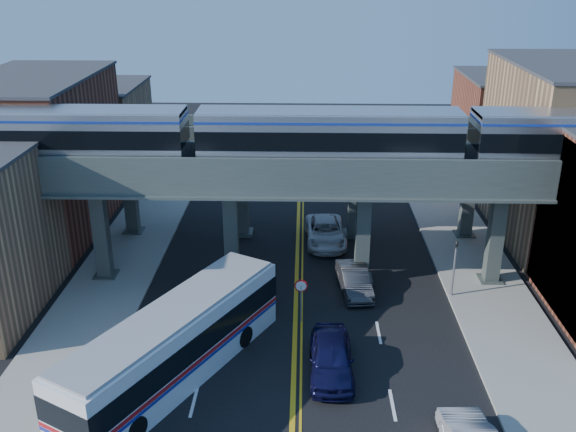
# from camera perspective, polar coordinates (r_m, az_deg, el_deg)

# --- Properties ---
(ground) EXTENTS (120.00, 120.00, 0.00)m
(ground) POSITION_cam_1_polar(r_m,az_deg,el_deg) (33.44, 0.57, -12.06)
(ground) COLOR black
(ground) RESTS_ON ground
(sidewalk_west) EXTENTS (5.00, 70.00, 0.16)m
(sidewalk_west) POSITION_cam_1_polar(r_m,az_deg,el_deg) (43.71, -14.48, -3.99)
(sidewalk_west) COLOR gray
(sidewalk_west) RESTS_ON ground
(sidewalk_east) EXTENTS (5.00, 70.00, 0.16)m
(sidewalk_east) POSITION_cam_1_polar(r_m,az_deg,el_deg) (43.50, 16.18, -4.31)
(sidewalk_east) COLOR gray
(sidewalk_east) RESTS_ON ground
(building_west_b) EXTENTS (8.00, 14.00, 11.00)m
(building_west_b) POSITION_cam_1_polar(r_m,az_deg,el_deg) (49.41, -21.13, 5.00)
(building_west_b) COLOR brown
(building_west_b) RESTS_ON ground
(building_west_c) EXTENTS (8.00, 10.00, 8.00)m
(building_west_c) POSITION_cam_1_polar(r_m,az_deg,el_deg) (61.54, -16.56, 7.28)
(building_west_c) COLOR #A57E55
(building_west_c) RESTS_ON ground
(building_east_b) EXTENTS (8.00, 14.00, 12.00)m
(building_east_b) POSITION_cam_1_polar(r_m,az_deg,el_deg) (48.97, 23.24, 5.15)
(building_east_b) COLOR #A57E55
(building_east_b) RESTS_ON ground
(building_east_c) EXTENTS (8.00, 10.00, 9.00)m
(building_east_c) POSITION_cam_1_polar(r_m,az_deg,el_deg) (61.18, 18.83, 7.41)
(building_east_c) COLOR brown
(building_east_c) RESTS_ON ground
(mural_panel) EXTENTS (0.10, 9.50, 9.50)m
(mural_panel) POSITION_cam_1_polar(r_m,az_deg,el_deg) (37.42, 23.61, -1.88)
(mural_panel) COLOR teal
(mural_panel) RESTS_ON ground
(elevated_viaduct_near) EXTENTS (52.00, 3.60, 7.40)m
(elevated_viaduct_near) POSITION_cam_1_polar(r_m,az_deg,el_deg) (37.74, 0.82, 3.06)
(elevated_viaduct_near) COLOR #3B4540
(elevated_viaduct_near) RESTS_ON ground
(elevated_viaduct_far) EXTENTS (52.00, 3.60, 7.40)m
(elevated_viaduct_far) POSITION_cam_1_polar(r_m,az_deg,el_deg) (44.42, 0.94, 6.00)
(elevated_viaduct_far) COLOR #3B4540
(elevated_viaduct_far) RESTS_ON ground
(transit_train) EXTENTS (46.35, 2.90, 3.38)m
(transit_train) POSITION_cam_1_polar(r_m,az_deg,el_deg) (36.96, 3.64, 7.08)
(transit_train) COLOR black
(transit_train) RESTS_ON elevated_viaduct_near
(stop_sign) EXTENTS (0.76, 0.09, 2.63)m
(stop_sign) POSITION_cam_1_polar(r_m,az_deg,el_deg) (35.08, 1.16, -6.93)
(stop_sign) COLOR slate
(stop_sign) RESTS_ON ground
(traffic_signal) EXTENTS (0.15, 0.18, 4.10)m
(traffic_signal) POSITION_cam_1_polar(r_m,az_deg,el_deg) (38.51, 14.60, -4.01)
(traffic_signal) COLOR slate
(traffic_signal) RESTS_ON ground
(transit_bus) EXTENTS (9.10, 13.25, 3.47)m
(transit_bus) POSITION_cam_1_polar(r_m,az_deg,el_deg) (31.30, -10.01, -11.17)
(transit_bus) COLOR white
(transit_bus) RESTS_ON ground
(car_lane_a) EXTENTS (2.10, 5.20, 1.77)m
(car_lane_a) POSITION_cam_1_polar(r_m,az_deg,el_deg) (31.62, 3.87, -12.42)
(car_lane_a) COLOR black
(car_lane_a) RESTS_ON ground
(car_lane_b) EXTENTS (2.14, 4.74, 1.51)m
(car_lane_b) POSITION_cam_1_polar(r_m,az_deg,el_deg) (38.83, 5.92, -5.69)
(car_lane_b) COLOR #2B2C2E
(car_lane_b) RESTS_ON ground
(car_lane_c) EXTENTS (2.91, 5.87, 1.60)m
(car_lane_c) POSITION_cam_1_polar(r_m,az_deg,el_deg) (45.12, 3.35, -1.43)
(car_lane_c) COLOR silver
(car_lane_c) RESTS_ON ground
(car_lane_d) EXTENTS (2.72, 6.15, 1.76)m
(car_lane_d) POSITION_cam_1_polar(r_m,az_deg,el_deg) (56.22, 5.74, 3.41)
(car_lane_d) COLOR #B2B4B8
(car_lane_d) RESTS_ON ground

